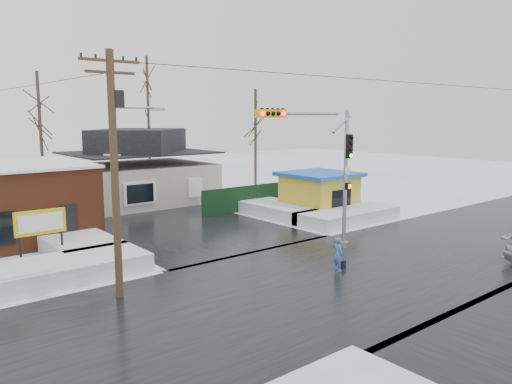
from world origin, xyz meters
TOP-DOWN VIEW (x-y plane):
  - ground at (0.00, 0.00)m, footprint 120.00×120.00m
  - road_ns at (0.00, 0.00)m, footprint 10.00×120.00m
  - road_ew at (0.00, 0.00)m, footprint 120.00×10.00m
  - snowbank_nw at (-9.00, 7.00)m, footprint 7.00×3.00m
  - snowbank_ne at (9.00, 7.00)m, footprint 7.00×3.00m
  - snowbank_nside_w at (-7.00, 12.00)m, footprint 3.00×8.00m
  - snowbank_nside_e at (7.00, 12.00)m, footprint 3.00×8.00m
  - traffic_signal at (2.43, 2.97)m, footprint 6.05×0.68m
  - utility_pole at (-7.93, 3.50)m, footprint 3.15×0.44m
  - marquee_sign at (-9.00, 9.49)m, footprint 2.20×0.21m
  - house at (2.00, 22.00)m, footprint 10.40×8.40m
  - kiosk at (9.50, 9.99)m, footprint 4.60×4.60m
  - fence at (6.50, 14.00)m, footprint 8.00×0.12m
  - tree_far_left at (-4.00, 26.00)m, footprint 3.00×3.00m
  - tree_far_mid at (6.00, 28.00)m, footprint 3.00×3.00m
  - tree_far_right at (12.00, 20.00)m, footprint 3.00×3.00m
  - pedestrian at (0.71, 0.48)m, footprint 0.48×0.62m
  - shopping_bag at (1.16, 0.56)m, footprint 0.30×0.19m

SIDE VIEW (x-z plane):
  - ground at x=0.00m, z-range 0.00..0.00m
  - road_ns at x=0.00m, z-range 0.00..0.02m
  - road_ew at x=0.00m, z-range 0.00..0.02m
  - shopping_bag at x=1.16m, z-range 0.00..0.35m
  - snowbank_nw at x=-9.00m, z-range 0.00..0.80m
  - snowbank_ne at x=9.00m, z-range 0.00..0.80m
  - snowbank_nside_w at x=-7.00m, z-range 0.00..0.80m
  - snowbank_nside_e at x=7.00m, z-range 0.00..0.80m
  - pedestrian at x=0.71m, z-range 0.00..1.49m
  - fence at x=6.50m, z-range 0.00..1.80m
  - kiosk at x=9.50m, z-range 0.03..2.90m
  - marquee_sign at x=-9.00m, z-range 0.65..3.20m
  - house at x=2.00m, z-range -0.26..5.50m
  - traffic_signal at x=2.43m, z-range 1.04..8.04m
  - utility_pole at x=-7.93m, z-range 0.61..9.61m
  - tree_far_right at x=12.00m, z-range 2.66..11.66m
  - tree_far_left at x=-4.00m, z-range 2.95..12.95m
  - tree_far_mid at x=6.00m, z-range 3.54..15.54m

